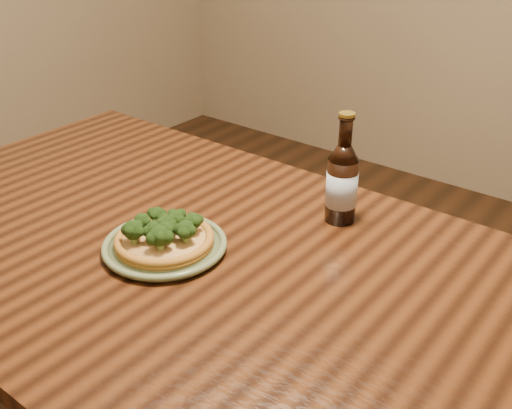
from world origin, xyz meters
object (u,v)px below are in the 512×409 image
Objects in this scene: table at (198,287)px; pizza at (164,236)px; beer_bottle at (342,182)px; plate at (165,245)px.

pizza is (-0.05, -0.04, 0.12)m from table.
pizza is at bearing -110.29° from beer_bottle.
plate is at bearing -110.38° from beer_bottle.
pizza reaches higher than table.
beer_bottle is (0.21, 0.32, 0.08)m from plate.
beer_bottle is (0.21, 0.32, 0.06)m from pizza.
table is 6.55× the size of beer_bottle.
beer_bottle reaches higher than table.
pizza is (0.00, -0.00, 0.02)m from plate.
table is 0.14m from pizza.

